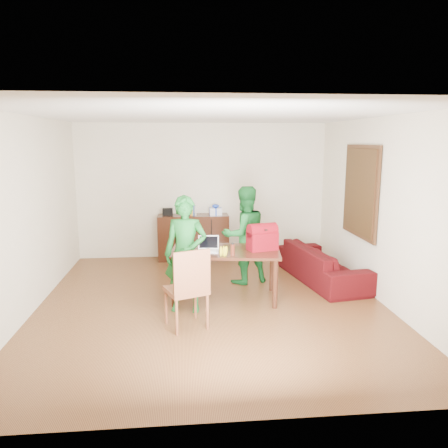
{
  "coord_description": "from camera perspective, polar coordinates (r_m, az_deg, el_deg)",
  "views": [
    {
      "loc": [
        -0.39,
        -6.06,
        2.36
      ],
      "look_at": [
        0.22,
        0.42,
        1.11
      ],
      "focal_mm": 35.0,
      "sensor_mm": 36.0,
      "label": 1
    }
  ],
  "objects": [
    {
      "name": "table",
      "position": [
        6.53,
        0.16,
        -4.2
      ],
      "size": [
        1.72,
        1.12,
        0.75
      ],
      "rotation": [
        0.0,
        0.0,
        -0.14
      ],
      "color": "black",
      "rests_on": "ground"
    },
    {
      "name": "bananas",
      "position": [
        6.15,
        -0.07,
        -3.98
      ],
      "size": [
        0.17,
        0.15,
        0.06
      ],
      "primitive_type": null,
      "rotation": [
        0.0,
        0.0,
        -0.42
      ],
      "color": "yellow",
      "rests_on": "table"
    },
    {
      "name": "chair",
      "position": [
        5.67,
        -4.88,
        -10.38
      ],
      "size": [
        0.61,
        0.6,
        1.05
      ],
      "rotation": [
        0.0,
        0.0,
        0.37
      ],
      "color": "brown",
      "rests_on": "ground"
    },
    {
      "name": "person_near",
      "position": [
        6.05,
        -5.04,
        -3.96
      ],
      "size": [
        0.66,
        0.5,
        1.63
      ],
      "primitive_type": "imported",
      "rotation": [
        0.0,
        0.0,
        -0.19
      ],
      "color": "#145C20",
      "rests_on": "ground"
    },
    {
      "name": "bottle",
      "position": [
        6.18,
        1.13,
        -3.31
      ],
      "size": [
        0.08,
        0.08,
        0.18
      ],
      "primitive_type": "cylinder",
      "rotation": [
        0.0,
        0.0,
        0.38
      ],
      "color": "#531F12",
      "rests_on": "table"
    },
    {
      "name": "sofa",
      "position": [
        7.63,
        12.72,
        -5.09
      ],
      "size": [
        1.12,
        2.13,
        0.59
      ],
      "primitive_type": "imported",
      "rotation": [
        0.0,
        0.0,
        1.74
      ],
      "color": "#3B070F",
      "rests_on": "ground"
    },
    {
      "name": "room",
      "position": [
        6.29,
        -1.67,
        1.25
      ],
      "size": [
        5.2,
        5.7,
        2.9
      ],
      "color": "#442011",
      "rests_on": "ground"
    },
    {
      "name": "red_bag",
      "position": [
        6.51,
        5.02,
        -2.02
      ],
      "size": [
        0.47,
        0.35,
        0.31
      ],
      "primitive_type": "cube",
      "rotation": [
        0.0,
        0.0,
        0.26
      ],
      "color": "maroon",
      "rests_on": "table"
    },
    {
      "name": "laptop",
      "position": [
        6.4,
        -2.08,
        -3.26
      ],
      "size": [
        0.32,
        0.24,
        0.22
      ],
      "rotation": [
        0.0,
        0.0,
        -0.1
      ],
      "color": "white",
      "rests_on": "table"
    },
    {
      "name": "person_far",
      "position": [
        7.25,
        2.67,
        -1.44
      ],
      "size": [
        0.95,
        0.84,
        1.63
      ],
      "primitive_type": "imported",
      "rotation": [
        0.0,
        0.0,
        3.47
      ],
      "color": "#156224",
      "rests_on": "ground"
    }
  ]
}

